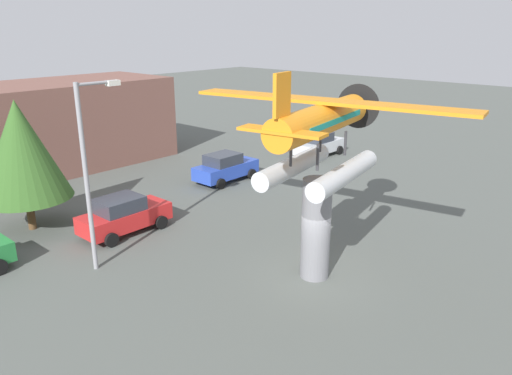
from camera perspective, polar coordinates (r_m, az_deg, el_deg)
The scene contains 9 objects.
ground_plane at distance 19.59m, azimuth 6.67°, elevation -10.01°, with size 140.00×140.00×0.00m, color #515651.
display_pedestal at distance 18.75m, azimuth 6.89°, elevation -4.75°, with size 1.10×1.10×3.90m, color slate.
floatplane_monument at distance 17.78m, azimuth 7.51°, elevation 6.21°, with size 7.12×10.43×4.00m.
car_mid_red at distance 23.69m, azimuth -14.94°, elevation -3.05°, with size 4.20×2.02×1.76m.
car_far_blue at distance 30.52m, azimuth -3.55°, elevation 2.33°, with size 4.20×2.02×1.76m.
car_distant_silver at distance 36.73m, azimuth 7.24°, elevation 4.96°, with size 4.20×2.02×1.76m.
streetlight_primary at distance 19.59m, azimuth -18.54°, elevation 2.61°, with size 1.84×0.28×7.29m.
storefront_building at distance 35.76m, azimuth -22.46°, elevation 6.55°, with size 15.57×6.78×5.65m, color brown.
tree_east at distance 24.81m, azimuth -25.36°, elevation 3.90°, with size 4.09×4.09×6.11m.
Camera 1 is at (-14.28, -9.72, 9.23)m, focal length 34.85 mm.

